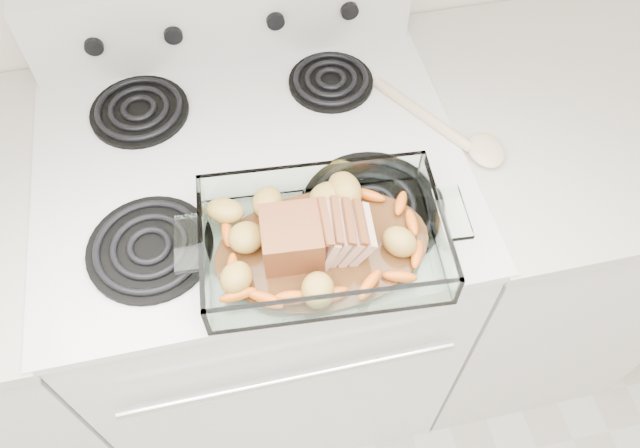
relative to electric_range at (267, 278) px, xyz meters
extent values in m
cube|color=silver|center=(0.00, 0.00, -0.02)|extent=(0.76, 0.65, 0.92)
cube|color=black|center=(0.00, -0.32, -0.03)|extent=(0.65, 0.02, 0.55)
cylinder|color=silver|center=(0.00, -0.36, 0.26)|extent=(0.61, 0.02, 0.02)
cube|color=silver|center=(0.00, 0.00, 0.44)|extent=(0.78, 0.67, 0.02)
cube|color=silver|center=(0.00, 0.29, 0.54)|extent=(0.76, 0.06, 0.18)
cylinder|color=black|center=(-0.19, -0.16, 0.46)|extent=(0.21, 0.21, 0.01)
cylinder|color=black|center=(0.19, -0.16, 0.46)|extent=(0.25, 0.25, 0.01)
cylinder|color=black|center=(-0.19, 0.16, 0.46)|extent=(0.19, 0.19, 0.01)
cylinder|color=black|center=(0.19, 0.16, 0.46)|extent=(0.17, 0.17, 0.01)
cylinder|color=black|center=(-0.25, 0.26, 0.54)|extent=(0.04, 0.02, 0.04)
cylinder|color=black|center=(-0.10, 0.26, 0.54)|extent=(0.04, 0.02, 0.04)
cylinder|color=black|center=(0.10, 0.26, 0.54)|extent=(0.04, 0.02, 0.04)
cylinder|color=black|center=(0.25, 0.26, 0.54)|extent=(0.04, 0.02, 0.04)
cube|color=silver|center=(0.66, 0.00, -0.03)|extent=(0.55, 0.65, 0.90)
cube|color=silver|center=(0.66, 0.00, 0.43)|extent=(0.58, 0.68, 0.03)
cube|color=silver|center=(0.09, -0.23, 0.47)|extent=(0.38, 0.25, 0.01)
cube|color=silver|center=(0.09, -0.35, 0.50)|extent=(0.38, 0.01, 0.07)
cube|color=silver|center=(0.09, -0.11, 0.50)|extent=(0.38, 0.01, 0.07)
cube|color=silver|center=(-0.10, -0.23, 0.50)|extent=(0.01, 0.25, 0.07)
cube|color=silver|center=(0.28, -0.23, 0.50)|extent=(0.01, 0.25, 0.07)
cylinder|color=#442711|center=(0.09, -0.23, 0.47)|extent=(0.22, 0.22, 0.00)
cube|color=brown|center=(0.04, -0.23, 0.51)|extent=(0.09, 0.09, 0.08)
cube|color=tan|center=(0.09, -0.23, 0.51)|extent=(0.03, 0.09, 0.07)
cube|color=tan|center=(0.11, -0.23, 0.50)|extent=(0.04, 0.09, 0.07)
cube|color=tan|center=(0.13, -0.23, 0.50)|extent=(0.04, 0.09, 0.07)
cube|color=tan|center=(0.15, -0.23, 0.50)|extent=(0.04, 0.08, 0.06)
ellipsoid|color=#E55011|center=(-0.05, -0.30, 0.48)|extent=(0.06, 0.02, 0.02)
ellipsoid|color=#E55011|center=(0.20, -0.30, 0.48)|extent=(0.06, 0.02, 0.02)
ellipsoid|color=#E55011|center=(0.24, -0.21, 0.48)|extent=(0.06, 0.02, 0.02)
ellipsoid|color=#E55011|center=(-0.06, -0.19, 0.48)|extent=(0.06, 0.02, 0.02)
ellipsoid|color=#AC8435|center=(-0.06, -0.15, 0.49)|extent=(0.06, 0.05, 0.04)
ellipsoid|color=#AC8435|center=(0.11, -0.14, 0.49)|extent=(0.06, 0.05, 0.04)
ellipsoid|color=#AC8435|center=(0.21, -0.25, 0.49)|extent=(0.06, 0.05, 0.04)
cylinder|color=beige|center=(0.34, 0.03, 0.46)|extent=(0.14, 0.22, 0.02)
ellipsoid|color=beige|center=(0.43, -0.08, 0.46)|extent=(0.07, 0.09, 0.02)
camera|label=1|loc=(-0.03, -0.75, 1.33)|focal=35.00mm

